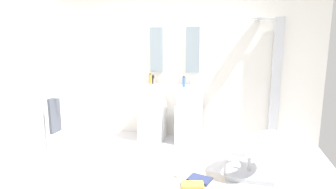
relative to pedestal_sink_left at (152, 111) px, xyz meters
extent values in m
cube|color=silver|center=(0.32, -1.30, -0.52)|extent=(4.80, 3.60, 0.04)
cube|color=silver|center=(0.32, 0.35, 0.80)|extent=(4.80, 0.10, 2.60)
cube|color=white|center=(0.00, 0.00, -0.17)|extent=(0.40, 0.40, 0.66)
cylinder|color=white|center=(0.00, 0.00, 0.31)|extent=(0.44, 0.44, 0.30)
cylinder|color=#B7BABF|center=(0.00, 0.12, 0.51)|extent=(0.02, 0.02, 0.10)
cube|color=white|center=(0.64, 0.00, -0.17)|extent=(0.40, 0.40, 0.66)
cylinder|color=white|center=(0.64, 0.00, 0.31)|extent=(0.44, 0.44, 0.30)
cylinder|color=#B7BABF|center=(0.64, 0.12, 0.51)|extent=(0.02, 0.02, 0.10)
cube|color=#8C9EA8|center=(0.00, 0.28, 1.04)|extent=(0.22, 0.03, 0.77)
cube|color=#8C9EA8|center=(0.64, 0.28, 1.04)|extent=(0.22, 0.03, 0.77)
cube|color=#B7BABF|center=(1.99, 0.23, 0.52)|extent=(0.14, 0.08, 2.05)
cylinder|color=#B7BABF|center=(1.84, 0.21, 1.53)|extent=(0.30, 0.02, 0.02)
cylinder|color=#B7BABF|center=(1.69, 0.18, 1.53)|extent=(0.24, 0.24, 0.02)
cube|color=#B7BABF|center=(1.58, -0.97, -0.47)|extent=(0.56, 0.50, 0.06)
cylinder|color=#B7BABF|center=(1.58, -0.97, -0.30)|extent=(0.05, 0.05, 0.34)
torus|color=silver|center=(1.58, -0.97, -0.10)|extent=(1.03, 1.03, 0.49)
cylinder|color=#B7BABF|center=(-1.27, -1.13, -0.03)|extent=(0.03, 0.03, 0.95)
cylinder|color=#B7BABF|center=(-1.09, -1.13, 0.40)|extent=(0.36, 0.02, 0.02)
cube|color=#4C515B|center=(-1.09, -1.13, 0.15)|extent=(0.04, 0.22, 0.50)
cube|color=beige|center=(0.79, -1.41, -0.50)|extent=(1.06, 0.74, 0.01)
cube|color=navy|center=(1.00, -1.30, -0.47)|extent=(0.31, 0.26, 0.03)
cube|color=gold|center=(0.94, -1.45, -0.47)|extent=(0.29, 0.21, 0.04)
cylinder|color=white|center=(0.76, -1.28, -0.44)|extent=(0.08, 0.08, 0.10)
cylinder|color=black|center=(-0.03, 0.15, 0.53)|extent=(0.04, 0.04, 0.14)
cylinder|color=black|center=(-0.03, 0.15, 0.61)|extent=(0.02, 0.02, 0.02)
cylinder|color=#4C72B7|center=(0.57, -0.11, 0.54)|extent=(0.05, 0.05, 0.16)
cylinder|color=black|center=(0.57, -0.11, 0.63)|extent=(0.03, 0.03, 0.02)
cylinder|color=#C68C38|center=(-0.06, 0.09, 0.54)|extent=(0.05, 0.05, 0.17)
cylinder|color=black|center=(-0.06, 0.09, 0.64)|extent=(0.03, 0.03, 0.02)
camera|label=1|loc=(1.37, -4.34, 1.12)|focal=29.00mm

